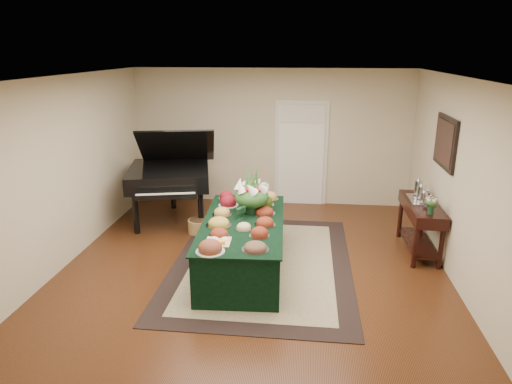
# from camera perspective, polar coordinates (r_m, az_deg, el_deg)

# --- Properties ---
(ground) EXTENTS (6.00, 6.00, 0.00)m
(ground) POSITION_cam_1_polar(r_m,az_deg,el_deg) (6.78, -0.29, -9.27)
(ground) COLOR black
(ground) RESTS_ON ground
(area_rug) EXTENTS (2.60, 3.64, 0.01)m
(area_rug) POSITION_cam_1_polar(r_m,az_deg,el_deg) (6.85, 0.77, -8.87)
(area_rug) COLOR black
(area_rug) RESTS_ON ground
(kitchen_doorway) EXTENTS (1.05, 0.07, 2.10)m
(kitchen_doorway) POSITION_cam_1_polar(r_m,az_deg,el_deg) (9.20, 5.63, 4.67)
(kitchen_doorway) COLOR silver
(kitchen_doorway) RESTS_ON ground
(buffet_table) EXTENTS (1.25, 2.45, 0.73)m
(buffet_table) POSITION_cam_1_polar(r_m,az_deg,el_deg) (6.57, -1.61, -6.64)
(buffet_table) COLOR black
(buffet_table) RESTS_ON ground
(food_platters) EXTENTS (1.01, 2.38, 0.13)m
(food_platters) POSITION_cam_1_polar(r_m,az_deg,el_deg) (6.47, -1.82, -3.09)
(food_platters) COLOR silver
(food_platters) RESTS_ON buffet_table
(cutting_board) EXTENTS (0.33, 0.33, 0.10)m
(cutting_board) POSITION_cam_1_polar(r_m,az_deg,el_deg) (5.76, -4.74, -5.95)
(cutting_board) COLOR tan
(cutting_board) RESTS_ON buffet_table
(green_goblets) EXTENTS (0.13, 0.18, 0.18)m
(green_goblets) POSITION_cam_1_polar(r_m,az_deg,el_deg) (6.49, -1.87, -2.65)
(green_goblets) COLOR #15351F
(green_goblets) RESTS_ON buffet_table
(floral_centerpiece) EXTENTS (0.53, 0.53, 0.53)m
(floral_centerpiece) POSITION_cam_1_polar(r_m,az_deg,el_deg) (6.68, -0.54, -0.01)
(floral_centerpiece) COLOR #15351F
(floral_centerpiece) RESTS_ON buffet_table
(grand_piano) EXTENTS (1.75, 1.94, 1.74)m
(grand_piano) POSITION_cam_1_polar(r_m,az_deg,el_deg) (8.40, -10.72, 2.14)
(grand_piano) COLOR black
(grand_piano) RESTS_ON ground
(wicker_basket) EXTENTS (0.37, 0.37, 0.23)m
(wicker_basket) POSITION_cam_1_polar(r_m,az_deg,el_deg) (7.97, -7.16, -4.26)
(wicker_basket) COLOR olive
(wicker_basket) RESTS_ON ground
(mahogany_sideboard) EXTENTS (0.45, 1.36, 0.81)m
(mahogany_sideboard) POSITION_cam_1_polar(r_m,az_deg,el_deg) (7.45, 19.94, -2.62)
(mahogany_sideboard) COLOR black
(mahogany_sideboard) RESTS_ON ground
(tea_service) EXTENTS (0.34, 0.74, 0.30)m
(tea_service) POSITION_cam_1_polar(r_m,az_deg,el_deg) (7.45, 20.00, -0.21)
(tea_service) COLOR silver
(tea_service) RESTS_ON mahogany_sideboard
(pink_bouquet) EXTENTS (0.20, 0.20, 0.25)m
(pink_bouquet) POSITION_cam_1_polar(r_m,az_deg,el_deg) (6.90, 21.09, -1.27)
(pink_bouquet) COLOR #15351F
(pink_bouquet) RESTS_ON mahogany_sideboard
(wall_painting) EXTENTS (0.05, 0.95, 0.75)m
(wall_painting) POSITION_cam_1_polar(r_m,az_deg,el_deg) (7.22, 22.57, 5.77)
(wall_painting) COLOR black
(wall_painting) RESTS_ON ground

